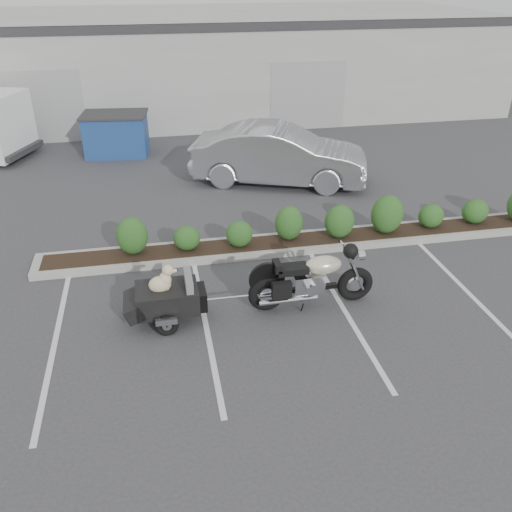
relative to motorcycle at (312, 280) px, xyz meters
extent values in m
plane|color=#38383A|center=(-0.61, 0.29, -0.58)|extent=(90.00, 90.00, 0.00)
cube|color=#9E9E93|center=(0.39, 2.49, -0.50)|extent=(12.00, 1.00, 0.15)
cube|color=#9EA099|center=(-0.61, 17.29, 1.42)|extent=(26.00, 10.00, 4.00)
torus|color=black|center=(-0.89, 0.02, -0.22)|extent=(0.73, 0.19, 0.73)
torus|color=black|center=(0.90, 0.03, -0.22)|extent=(0.73, 0.19, 0.73)
cylinder|color=silver|center=(-0.89, 0.02, -0.22)|extent=(0.30, 0.13, 0.30)
cylinder|color=silver|center=(0.90, 0.03, -0.22)|extent=(0.26, 0.11, 0.26)
cylinder|color=silver|center=(0.83, -0.08, 0.18)|extent=(0.47, 0.06, 0.96)
cylinder|color=silver|center=(0.83, 0.14, 0.18)|extent=(0.47, 0.06, 0.96)
cylinder|color=silver|center=(0.65, 0.03, 0.59)|extent=(0.04, 0.76, 0.04)
cylinder|color=silver|center=(0.96, 0.03, 0.42)|extent=(0.13, 0.20, 0.20)
sphere|color=black|center=(0.61, -0.30, 0.72)|extent=(0.28, 0.28, 0.28)
cube|color=silver|center=(-0.07, 0.02, -0.06)|extent=(0.60, 0.37, 0.37)
cube|color=black|center=(0.03, 0.03, -0.20)|extent=(0.98, 0.11, 0.09)
ellipsoid|color=beige|center=(0.22, 0.03, 0.29)|extent=(0.72, 0.41, 0.36)
cube|color=black|center=(-0.40, 0.02, 0.27)|extent=(0.60, 0.33, 0.13)
cube|color=black|center=(-0.69, 0.02, 0.37)|extent=(0.13, 0.33, 0.17)
cylinder|color=silver|center=(-0.51, -0.17, -0.30)|extent=(1.14, 0.10, 0.10)
cylinder|color=silver|center=(-0.51, 0.22, -0.30)|extent=(1.14, 0.10, 0.10)
cube|color=black|center=(-0.67, -0.28, 0.02)|extent=(0.37, 0.15, 0.33)
cube|color=black|center=(-2.77, 0.02, -0.09)|extent=(1.14, 0.79, 0.46)
cube|color=slate|center=(-2.36, 0.03, 0.20)|extent=(0.13, 0.67, 0.33)
cube|color=slate|center=(-2.72, 0.03, 0.02)|extent=(0.76, 0.68, 0.04)
cube|color=black|center=(-3.37, 0.02, -0.17)|extent=(0.41, 0.78, 0.40)
cube|color=black|center=(-2.16, 0.03, -0.14)|extent=(0.22, 0.54, 0.37)
torus|color=black|center=(-2.82, -0.43, -0.38)|extent=(0.42, 0.12, 0.42)
torus|color=black|center=(-2.83, 0.48, -0.38)|extent=(0.42, 0.12, 0.42)
cube|color=silver|center=(-2.82, -0.49, -0.25)|extent=(0.39, 0.09, 0.11)
cube|color=silver|center=(-2.83, 0.53, -0.25)|extent=(0.39, 0.09, 0.11)
cylinder|color=black|center=(-2.82, 0.02, -0.38)|extent=(0.05, 0.98, 0.04)
cylinder|color=silver|center=(-1.90, 0.03, -0.22)|extent=(0.65, 0.04, 0.04)
ellipsoid|color=beige|center=(-2.88, 0.02, 0.22)|extent=(0.41, 0.28, 0.33)
ellipsoid|color=beige|center=(-2.78, 0.03, 0.31)|extent=(0.24, 0.22, 0.30)
sphere|color=beige|center=(-2.72, 0.03, 0.50)|extent=(0.21, 0.21, 0.21)
ellipsoid|color=beige|center=(-2.62, 0.03, 0.48)|extent=(0.15, 0.09, 0.08)
sphere|color=black|center=(-2.55, 0.03, 0.48)|extent=(0.04, 0.04, 0.04)
ellipsoid|color=beige|center=(-2.76, -0.03, 0.52)|extent=(0.05, 0.04, 0.11)
ellipsoid|color=beige|center=(-2.76, 0.09, 0.52)|extent=(0.05, 0.04, 0.11)
cylinder|color=beige|center=(-2.75, -0.04, 0.10)|extent=(0.05, 0.05, 0.13)
cylinder|color=beige|center=(-2.75, 0.09, 0.10)|extent=(0.05, 0.05, 0.13)
imported|color=#B9BAC1|center=(0.92, 6.68, 0.28)|extent=(5.50, 3.52, 1.71)
cube|color=navy|center=(-3.97, 10.41, 0.11)|extent=(2.20, 1.59, 1.37)
cube|color=#2D2D30|center=(-3.97, 10.41, 0.82)|extent=(2.32, 1.72, 0.07)
cylinder|color=black|center=(-7.76, 11.76, -0.16)|extent=(0.87, 0.55, 0.83)
camera|label=1|loc=(-2.78, -8.54, 5.40)|focal=38.00mm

